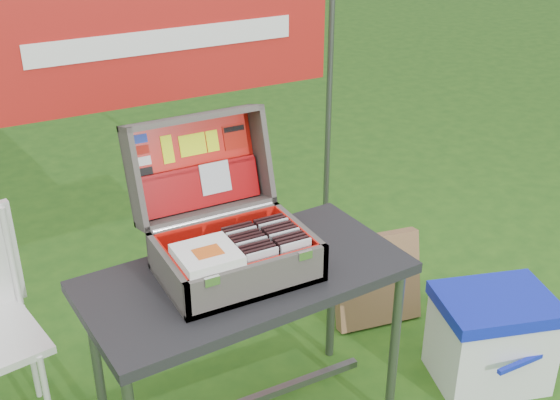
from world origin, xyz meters
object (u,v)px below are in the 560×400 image
table (248,353)px  cardboard_box (377,280)px  cooler (491,339)px  suitcase (228,207)px

table → cardboard_box: table is taller
cooler → table: bearing=-176.2°
cooler → cardboard_box: size_ratio=1.06×
cooler → cardboard_box: bearing=123.1°
cardboard_box → suitcase: bearing=-153.0°
cardboard_box → cooler: bearing=-64.5°
suitcase → cardboard_box: 1.17m
cardboard_box → table: bearing=-148.6°
table → cardboard_box: size_ratio=2.59×
suitcase → cooler: size_ratio=1.13×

